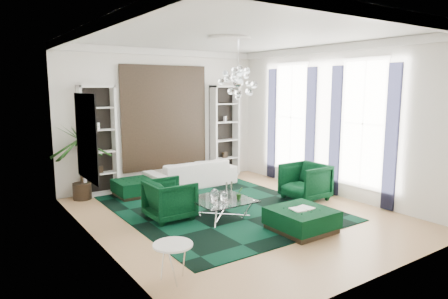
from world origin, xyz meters
TOP-DOWN VIEW (x-y plane):
  - floor at (0.00, 0.00)m, footprint 6.00×7.00m
  - ceiling at (0.00, 0.00)m, footprint 6.00×7.00m
  - wall_back at (0.00, 3.51)m, footprint 6.00×0.02m
  - wall_front at (0.00, -3.51)m, footprint 6.00×0.02m
  - wall_left at (-3.01, 0.00)m, footprint 0.02×7.00m
  - wall_right at (3.01, 0.00)m, footprint 0.02×7.00m
  - crown_molding at (0.00, 0.00)m, footprint 6.00×7.00m
  - ceiling_medallion at (0.00, 0.30)m, footprint 0.90×0.90m
  - tapestry at (0.00, 3.46)m, footprint 2.50×0.06m
  - shelving_left at (-1.95, 3.31)m, footprint 0.90×0.38m
  - shelving_right at (1.95, 3.31)m, footprint 0.90×0.38m
  - painting at (-2.97, 0.60)m, footprint 0.04×1.30m
  - window_near at (2.99, -0.90)m, footprint 0.03×1.10m
  - curtain_near_a at (2.96, -1.68)m, footprint 0.07×0.30m
  - curtain_near_b at (2.96, -0.12)m, footprint 0.07×0.30m
  - window_far at (2.99, 1.50)m, footprint 0.03×1.10m
  - curtain_far_a at (2.96, 0.72)m, footprint 0.07×0.30m
  - curtain_far_b at (2.96, 2.28)m, footprint 0.07×0.30m
  - rug at (-0.09, 0.61)m, footprint 4.20×5.00m
  - sofa at (0.41, 2.74)m, footprint 2.51×0.98m
  - armchair_left at (-1.34, 0.57)m, footprint 0.92×0.90m
  - armchair_right at (2.07, 0.00)m, footprint 0.99×0.96m
  - coffee_table at (-0.41, 0.03)m, footprint 1.19×1.19m
  - ottoman_side at (-1.28, 2.68)m, footprint 0.94×0.94m
  - ottoman_front at (0.42, -1.51)m, footprint 1.09×1.09m
  - book at (0.42, -1.51)m, footprint 0.45×0.30m
  - side_table at (-2.55, -1.91)m, footprint 0.57×0.57m
  - palm at (-2.46, 3.15)m, footprint 1.53×1.53m
  - chandelier at (0.03, 0.04)m, footprint 0.85×0.85m
  - table_plant at (-0.11, -0.22)m, footprint 0.15×0.12m

SIDE VIEW (x-z plane):
  - floor at x=0.00m, z-range -0.02..0.00m
  - rug at x=-0.09m, z-range 0.00..0.02m
  - coffee_table at x=-0.41m, z-range 0.00..0.41m
  - ottoman_side at x=-1.28m, z-range 0.00..0.42m
  - ottoman_front at x=0.42m, z-range 0.00..0.44m
  - side_table at x=-2.55m, z-range 0.00..0.55m
  - sofa at x=0.41m, z-range 0.00..0.73m
  - armchair_left at x=-1.34m, z-range 0.00..0.84m
  - armchair_right at x=2.07m, z-range 0.00..0.90m
  - book at x=0.42m, z-range 0.44..0.47m
  - table_plant at x=-0.11m, z-range 0.41..0.68m
  - palm at x=-2.46m, z-range 0.00..2.45m
  - shelving_left at x=-1.95m, z-range 0.00..2.80m
  - shelving_right at x=1.95m, z-range 0.00..2.80m
  - curtain_near_a at x=2.96m, z-range 0.02..3.27m
  - curtain_near_b at x=2.96m, z-range 0.02..3.27m
  - curtain_far_a at x=2.96m, z-range 0.02..3.27m
  - curtain_far_b at x=2.96m, z-range 0.02..3.27m
  - painting at x=-2.97m, z-range 1.05..2.65m
  - wall_back at x=0.00m, z-range 0.00..3.80m
  - wall_front at x=0.00m, z-range 0.00..3.80m
  - wall_left at x=-3.01m, z-range 0.00..3.80m
  - wall_right at x=3.01m, z-range 0.00..3.80m
  - tapestry at x=0.00m, z-range 0.50..3.30m
  - window_near at x=2.99m, z-range 0.45..3.35m
  - window_far at x=2.99m, z-range 0.45..3.35m
  - chandelier at x=0.03m, z-range 2.47..3.23m
  - crown_molding at x=0.00m, z-range 3.61..3.79m
  - ceiling_medallion at x=0.00m, z-range 3.75..3.79m
  - ceiling at x=0.00m, z-range 3.80..3.82m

